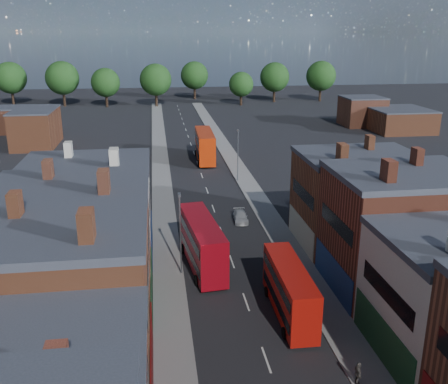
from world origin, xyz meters
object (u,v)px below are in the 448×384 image
object	(u,v)px
bus_2	(205,145)
car_2	(205,252)
bus_0	(202,242)
bus_1	(289,290)
ped_3	(358,374)
car_3	(241,217)

from	to	relation	value
bus_2	car_2	distance (m)	40.76
bus_2	bus_0	bearing A→B (deg)	-94.82
bus_2	bus_1	bearing A→B (deg)	-86.90
bus_0	ped_3	xyz separation A→B (m)	(8.38, -18.75, -1.67)
bus_2	ped_3	bearing A→B (deg)	-85.09
car_2	bus_0	bearing A→B (deg)	-95.42
car_2	ped_3	size ratio (longest dim) A/B	2.97
car_2	car_3	bearing A→B (deg)	68.54
bus_2	car_3	bearing A→B (deg)	-86.27
bus_1	car_3	size ratio (longest dim) A/B	2.49
ped_3	bus_1	bearing A→B (deg)	15.86
bus_1	car_2	size ratio (longest dim) A/B	2.02
bus_0	car_3	world-z (taller)	bus_0
car_3	car_2	bearing A→B (deg)	-115.27
bus_0	car_3	distance (m)	13.30
bus_0	bus_2	xyz separation A→B (m)	(4.58, 42.36, 0.23)
car_2	ped_3	distance (m)	22.10
bus_0	bus_1	world-z (taller)	bus_0
bus_1	bus_2	size ratio (longest dim) A/B	0.81
bus_1	ped_3	bearing A→B (deg)	-75.64
bus_1	bus_2	xyz separation A→B (m)	(-1.59, 52.07, 0.54)
bus_1	car_3	xyz separation A→B (m)	(-0.32, 21.48, -1.74)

